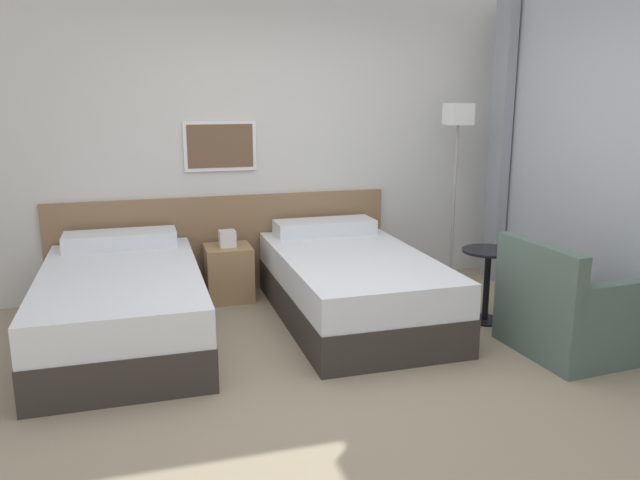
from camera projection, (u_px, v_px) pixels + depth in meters
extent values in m
plane|color=gray|center=(352.00, 374.00, 4.07)|extent=(16.00, 16.00, 0.00)
cube|color=silver|center=(278.00, 143.00, 5.71)|extent=(10.00, 0.06, 2.70)
cube|color=#846647|center=(224.00, 244.00, 5.72)|extent=(3.07, 0.04, 0.89)
cube|color=white|center=(220.00, 146.00, 5.52)|extent=(0.64, 0.03, 0.44)
cube|color=brown|center=(220.00, 146.00, 5.51)|extent=(0.58, 0.01, 0.38)
cube|color=#8E939E|center=(500.00, 144.00, 5.94)|extent=(0.10, 0.24, 2.64)
cube|color=#332D28|center=(123.00, 324.00, 4.57)|extent=(1.13, 2.03, 0.29)
cube|color=silver|center=(121.00, 289.00, 4.51)|extent=(1.12, 2.01, 0.25)
cube|color=silver|center=(121.00, 239.00, 5.20)|extent=(0.91, 0.34, 0.13)
cube|color=#332D28|center=(353.00, 302.00, 5.06)|extent=(1.13, 2.03, 0.29)
cube|color=silver|center=(353.00, 270.00, 5.00)|extent=(1.12, 2.01, 0.25)
cube|color=silver|center=(325.00, 227.00, 5.69)|extent=(0.91, 0.34, 0.13)
cube|color=#9E7A51|center=(229.00, 273.00, 5.53)|extent=(0.40, 0.40, 0.48)
cube|color=white|center=(227.00, 238.00, 5.46)|extent=(0.14, 0.14, 0.14)
cylinder|color=#9E9993|center=(450.00, 284.00, 5.98)|extent=(0.24, 0.24, 0.02)
cylinder|color=#9E9993|center=(454.00, 206.00, 5.81)|extent=(0.02, 0.02, 1.50)
cube|color=white|center=(458.00, 114.00, 5.62)|extent=(0.21, 0.21, 0.19)
cylinder|color=black|center=(484.00, 320.00, 5.03)|extent=(0.27, 0.27, 0.01)
cylinder|color=black|center=(487.00, 286.00, 4.97)|extent=(0.05, 0.05, 0.56)
cylinder|color=black|center=(489.00, 251.00, 4.90)|extent=(0.42, 0.42, 0.02)
cube|color=#4C6056|center=(570.00, 322.00, 4.41)|extent=(0.76, 0.86, 0.42)
cube|color=#4C6056|center=(539.00, 271.00, 4.21)|extent=(0.15, 0.82, 0.39)
cube|color=#4C6056|center=(614.00, 297.00, 4.01)|extent=(0.60, 0.13, 0.18)
cube|color=#4C6056|center=(539.00, 268.00, 4.67)|extent=(0.60, 0.13, 0.18)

